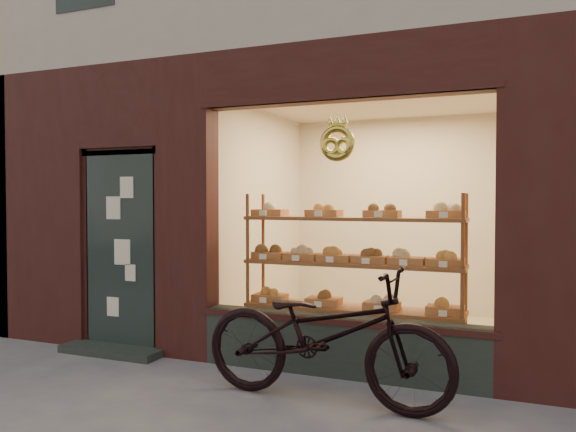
% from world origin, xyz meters
% --- Properties ---
extents(display_shelf, '(2.20, 0.45, 1.70)m').
position_xyz_m(display_shelf, '(0.45, 2.55, 0.87)').
color(display_shelf, brown).
rests_on(display_shelf, ground).
extents(bicycle, '(2.14, 0.84, 1.11)m').
position_xyz_m(bicycle, '(0.54, 1.39, 0.55)').
color(bicycle, black).
rests_on(bicycle, ground).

